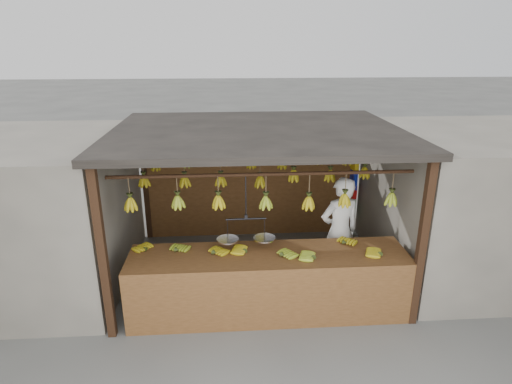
{
  "coord_description": "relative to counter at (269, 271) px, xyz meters",
  "views": [
    {
      "loc": [
        -0.46,
        -6.26,
        3.62
      ],
      "look_at": [
        0.0,
        0.3,
        1.3
      ],
      "focal_mm": 30.0,
      "sensor_mm": 36.0,
      "label": 1
    }
  ],
  "objects": [
    {
      "name": "stall",
      "position": [
        -0.07,
        1.56,
        1.25
      ],
      "size": [
        4.3,
        3.3,
        2.4
      ],
      "color": "black",
      "rests_on": "ground"
    },
    {
      "name": "neighbor_left",
      "position": [
        -3.67,
        1.23,
        0.43
      ],
      "size": [
        3.0,
        3.0,
        2.3
      ],
      "primitive_type": "cube",
      "color": "slate",
      "rests_on": "ground"
    },
    {
      "name": "counter",
      "position": [
        0.0,
        0.0,
        0.0
      ],
      "size": [
        3.8,
        0.86,
        0.96
      ],
      "color": "brown",
      "rests_on": "ground"
    },
    {
      "name": "neighbor_right",
      "position": [
        3.53,
        1.23,
        0.43
      ],
      "size": [
        3.0,
        3.0,
        2.3
      ],
      "primitive_type": "cube",
      "color": "slate",
      "rests_on": "ground"
    },
    {
      "name": "balance_scale",
      "position": [
        -0.3,
        0.23,
        0.41
      ],
      "size": [
        0.79,
        0.3,
        0.93
      ],
      "color": "black",
      "rests_on": "ground"
    },
    {
      "name": "bag_bundles",
      "position": [
        1.87,
        2.58,
        0.31
      ],
      "size": [
        0.08,
        0.26,
        1.24
      ],
      "color": "yellow",
      "rests_on": "ground"
    },
    {
      "name": "hanging_bananas",
      "position": [
        -0.07,
        1.23,
        0.9
      ],
      "size": [
        3.62,
        2.25,
        0.39
      ],
      "color": "#B09B12",
      "rests_on": "ground"
    },
    {
      "name": "vendor",
      "position": [
        1.16,
        0.82,
        0.16
      ],
      "size": [
        0.72,
        0.56,
        1.75
      ],
      "primitive_type": "imported",
      "rotation": [
        0.0,
        0.0,
        3.39
      ],
      "color": "white",
      "rests_on": "ground"
    },
    {
      "name": "ground",
      "position": [
        -0.07,
        1.23,
        -0.72
      ],
      "size": [
        80.0,
        80.0,
        0.0
      ],
      "primitive_type": "plane",
      "color": "#5B5B57"
    }
  ]
}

